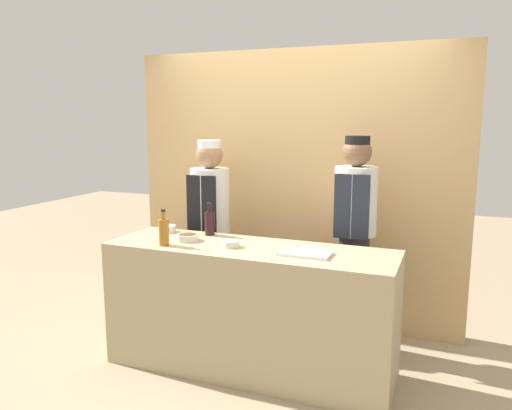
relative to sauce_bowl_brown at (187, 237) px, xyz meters
The scene contains 11 objects.
ground_plane 1.07m from the sauce_bowl_brown, ahead, with size 14.00×14.00×0.00m, color tan.
cabinet_wall 1.21m from the sauce_bowl_brown, 65.10° to the left, with size 2.95×0.18×2.40m.
counter 0.70m from the sauce_bowl_brown, ahead, with size 2.06×0.63×0.92m.
sauce_bowl_brown is the anchor object (origin of this frame).
sauce_bowl_yellow 0.35m from the sauce_bowl_brown, 145.11° to the left, with size 0.12×0.12×0.05m.
sauce_bowl_red 0.38m from the sauce_bowl_brown, ahead, with size 0.12×0.12×0.05m.
cutting_board 0.92m from the sauce_bowl_brown, ahead, with size 0.34×0.20×0.02m.
bottle_wine 0.25m from the sauce_bowl_brown, 73.14° to the left, with size 0.08×0.08×0.25m.
bottle_amber 0.21m from the sauce_bowl_brown, 116.57° to the right, with size 0.07×0.07×0.26m.
chef_left 0.63m from the sauce_bowl_brown, 101.46° to the left, with size 0.34×0.34×1.64m.
chef_right 1.28m from the sauce_bowl_brown, 29.02° to the left, with size 0.33×0.33×1.69m.
Camera 1 is at (1.31, -3.15, 1.81)m, focal length 35.00 mm.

